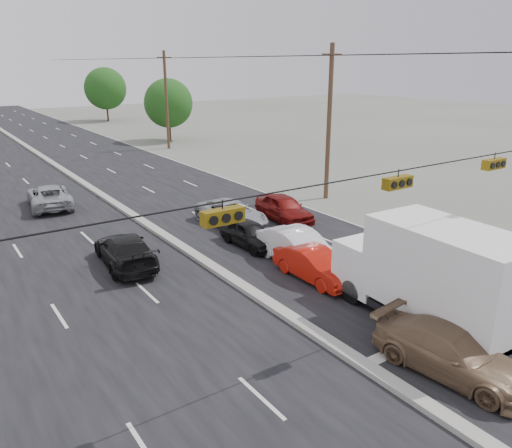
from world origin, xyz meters
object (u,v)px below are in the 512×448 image
object	(u,v)px
tan_sedan	(451,353)
tree_right_far	(105,89)
box_truck	(431,274)
oncoming_near	(125,251)
queue_car_a	(250,234)
oncoming_far	(49,196)
queue_car_b	(299,249)
red_sedan	(315,265)
queue_car_e	(284,208)
utility_pole_right_b	(329,122)
utility_pole_right_c	(166,100)
tree_right_mid	(168,103)
queue_car_c	(231,214)

from	to	relation	value
tan_sedan	tree_right_far	bearing A→B (deg)	71.32
box_truck	oncoming_near	world-z (taller)	box_truck
queue_car_a	oncoming_far	xyz separation A→B (m)	(-6.57, 13.13, 0.07)
box_truck	queue_car_b	size ratio (longest dim) A/B	1.56
queue_car_a	red_sedan	bearing A→B (deg)	-92.27
red_sedan	oncoming_near	distance (m)	8.55
tree_right_far	oncoming_near	xyz separation A→B (m)	(-19.04, -58.76, -4.23)
red_sedan	queue_car_b	distance (m)	1.73
queue_car_a	oncoming_near	xyz separation A→B (m)	(-6.04, 1.14, 0.07)
red_sedan	oncoming_far	size ratio (longest dim) A/B	0.79
queue_car_a	queue_car_e	world-z (taller)	queue_car_e
oncoming_far	utility_pole_right_b	bearing A→B (deg)	159.87
tree_right_far	oncoming_far	world-z (taller)	tree_right_far
red_sedan	oncoming_near	size ratio (longest dim) A/B	0.82
utility_pole_right_c	oncoming_far	bearing A→B (deg)	-133.78
box_truck	queue_car_b	bearing A→B (deg)	95.05
box_truck	tan_sedan	bearing A→B (deg)	-126.33
utility_pole_right_b	box_truck	distance (m)	17.57
utility_pole_right_b	utility_pole_right_c	xyz separation A→B (m)	(0.00, 25.00, 0.00)
tan_sedan	oncoming_near	size ratio (longest dim) A/B	0.95
tree_right_mid	oncoming_far	distance (m)	28.85
utility_pole_right_c	tree_right_far	size ratio (longest dim) A/B	1.23
tan_sedan	oncoming_near	world-z (taller)	oncoming_near
tree_right_far	queue_car_c	size ratio (longest dim) A/B	1.66
utility_pole_right_b	tree_right_far	size ratio (longest dim) A/B	1.23
queue_car_c	queue_car_e	size ratio (longest dim) A/B	1.11
queue_car_e	utility_pole_right_b	bearing A→B (deg)	29.49
box_truck	tan_sedan	size ratio (longest dim) A/B	1.58
queue_car_e	oncoming_near	bearing A→B (deg)	-167.28
box_truck	red_sedan	xyz separation A→B (m)	(-0.76, 5.09, -1.25)
tree_right_mid	queue_car_e	world-z (taller)	tree_right_mid
queue_car_e	red_sedan	bearing A→B (deg)	-113.20
utility_pole_right_c	tree_right_mid	size ratio (longest dim) A/B	1.40
utility_pole_right_c	box_truck	world-z (taller)	utility_pole_right_c
oncoming_far	oncoming_near	bearing A→B (deg)	99.54
box_truck	oncoming_far	distance (m)	24.29
utility_pole_right_c	oncoming_far	distance (m)	23.64
tree_right_mid	tan_sedan	distance (m)	49.12
queue_car_a	oncoming_near	bearing A→B (deg)	167.01
utility_pole_right_b	oncoming_far	size ratio (longest dim) A/B	1.92
queue_car_c	utility_pole_right_b	bearing A→B (deg)	5.72
tree_right_mid	box_truck	distance (m)	46.35
utility_pole_right_c	queue_car_c	xyz separation A→B (m)	(-8.45, -26.43, -4.42)
tree_right_mid	tan_sedan	world-z (taller)	tree_right_mid
tree_right_mid	queue_car_b	world-z (taller)	tree_right_mid
red_sedan	oncoming_far	xyz separation A→B (m)	(-6.57, 18.04, 0.05)
red_sedan	queue_car_a	bearing A→B (deg)	89.40
queue_car_c	tree_right_far	bearing A→B (deg)	74.17
utility_pole_right_c	oncoming_far	xyz separation A→B (m)	(-16.07, -16.78, -4.38)
tan_sedan	oncoming_far	size ratio (longest dim) A/B	0.91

